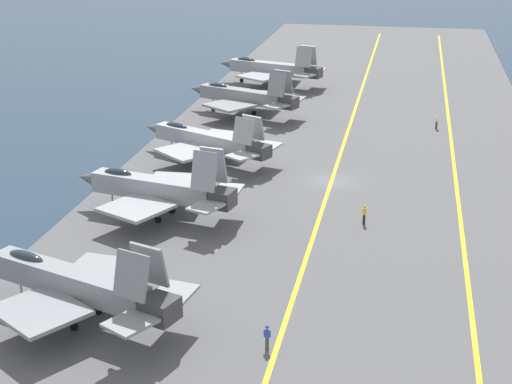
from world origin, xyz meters
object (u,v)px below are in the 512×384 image
parked_jet_second (74,283)px  parked_jet_fourth (206,140)px  parked_jet_sixth (271,68)px  parked_jet_fifth (244,96)px  crew_blue_vest (267,336)px  crew_yellow_vest (364,214)px  parked_jet_third (156,188)px  crew_white_vest (437,121)px

parked_jet_second → parked_jet_fourth: 35.32m
parked_jet_fourth → parked_jet_sixth: (38.22, -0.15, 0.31)m
parked_jet_fifth → crew_blue_vest: (-56.08, -13.58, -1.74)m
crew_yellow_vest → parked_jet_fifth: bearing=28.0°
parked_jet_sixth → crew_blue_vest: 76.02m
parked_jet_third → parked_jet_sixth: 54.80m
parked_jet_third → crew_white_vest: 42.78m
crew_white_vest → crew_blue_vest: (-54.65, 11.28, -0.02)m
crew_white_vest → parked_jet_fifth: bearing=86.7°
parked_jet_second → crew_blue_vest: bearing=-95.5°
parked_jet_fifth → crew_yellow_vest: size_ratio=9.18×
parked_jet_third → parked_jet_fourth: 16.58m
parked_jet_fifth → crew_white_vest: bearing=-93.3°
parked_jet_sixth → crew_yellow_vest: (-52.94, -17.94, -1.70)m
parked_jet_fourth → parked_jet_third: bearing=179.1°
parked_jet_fifth → crew_yellow_vest: (-34.20, -18.15, -1.71)m
parked_jet_second → parked_jet_sixth: (73.54, -0.01, -0.06)m
parked_jet_fourth → crew_blue_vest: bearing=-159.7°
crew_blue_vest → parked_jet_fourth: bearing=20.3°
parked_jet_third → parked_jet_fifth: bearing=-0.3°
parked_jet_sixth → parked_jet_second: bearing=180.0°
parked_jet_second → parked_jet_third: bearing=1.2°
parked_jet_second → crew_blue_vest: 13.56m
crew_blue_vest → crew_yellow_vest: bearing=-11.8°
parked_jet_third → parked_jet_sixth: bearing=-0.4°
parked_jet_third → parked_jet_fifth: parked_jet_third is taller
parked_jet_third → crew_blue_vest: 24.38m
crew_yellow_vest → parked_jet_second: bearing=138.9°
crew_white_vest → crew_yellow_vest: size_ratio=0.99×
parked_jet_fifth → parked_jet_sixth: 18.74m
parked_jet_sixth → parked_jet_third: bearing=179.6°
parked_jet_second → parked_jet_third: size_ratio=1.09×
parked_jet_fifth → parked_jet_second: bearing=-179.8°
parked_jet_third → crew_yellow_vest: parked_jet_third is taller
parked_jet_second → crew_blue_vest: (-1.28, -13.38, -1.79)m
parked_jet_third → parked_jet_fifth: size_ratio=0.96×
parked_jet_second → crew_white_vest: parked_jet_second is taller
parked_jet_fourth → crew_yellow_vest: parked_jet_fourth is taller
parked_jet_third → crew_yellow_vest: 18.53m
parked_jet_fourth → crew_yellow_vest: (-14.72, -18.09, -1.39)m
parked_jet_second → parked_jet_sixth: 73.54m
parked_jet_second → parked_jet_fifth: 54.80m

